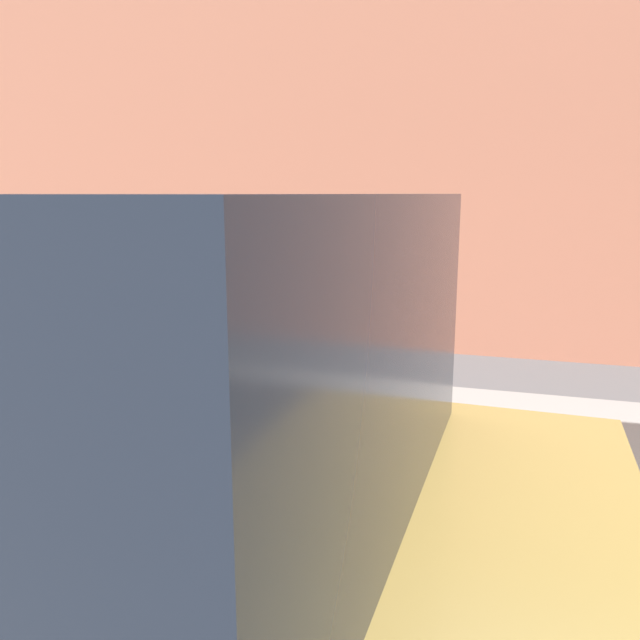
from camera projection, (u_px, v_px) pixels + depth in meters
name	position (u px, v px, depth m)	size (l,w,h in m)	color
sidewalk	(444.00, 457.00, 4.22)	(24.00, 2.80, 0.13)	#9E9B96
building_facade	(484.00, 105.00, 6.73)	(24.00, 0.30, 5.50)	#935642
parking_meter	(320.00, 305.00, 3.18)	(0.19, 0.13, 1.58)	slate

